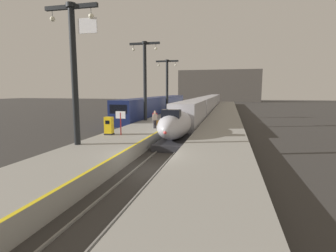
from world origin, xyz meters
TOP-DOWN VIEW (x-y plane):
  - ground_plane at (0.00, 0.00)m, footprint 260.00×260.00m
  - platform_left at (-4.05, 24.75)m, footprint 4.80×110.00m
  - platform_right at (4.05, 24.75)m, footprint 4.80×110.00m
  - platform_left_safety_stripe at (-1.77, 24.75)m, footprint 0.20×107.80m
  - rail_main_left at (-0.75, 27.50)m, footprint 0.08×110.00m
  - rail_main_right at (0.75, 27.50)m, footprint 0.08×110.00m
  - rail_secondary_left at (-8.85, 27.50)m, footprint 0.08×110.00m
  - rail_secondary_right at (-7.35, 27.50)m, footprint 0.08×110.00m
  - highspeed_train_main at (0.00, 41.84)m, footprint 2.92×76.42m
  - regional_train_adjacent at (-8.10, 31.89)m, footprint 2.85×36.60m
  - station_column_near at (-5.85, 1.57)m, footprint 4.00×0.68m
  - station_column_mid at (-5.90, 17.39)m, footprint 4.00×0.68m
  - station_column_far at (-5.90, 29.64)m, footprint 4.00×0.68m
  - passenger_near_edge at (-3.21, 12.66)m, footprint 0.56×0.28m
  - passenger_mid_platform at (-2.65, 10.70)m, footprint 0.47×0.41m
  - rolling_suitcase at (-3.08, 12.95)m, footprint 0.40×0.22m
  - ticket_machine_yellow at (-5.55, 6.00)m, footprint 0.76×0.62m
  - departure_info_board at (-4.42, 6.02)m, footprint 0.90×0.10m
  - terminus_back_wall at (0.00, 102.00)m, footprint 36.00×2.00m

SIDE VIEW (x-z plane):
  - ground_plane at x=0.00m, z-range 0.00..0.00m
  - rail_main_left at x=-0.75m, z-range 0.00..0.12m
  - rail_main_right at x=0.75m, z-range 0.00..0.12m
  - rail_secondary_left at x=-8.85m, z-range 0.00..0.12m
  - rail_secondary_right at x=-7.35m, z-range 0.00..0.12m
  - platform_left at x=-4.05m, z-range 0.00..1.05m
  - platform_right at x=4.05m, z-range 0.00..1.05m
  - platform_left_safety_stripe at x=-1.77m, z-range 1.05..1.06m
  - rolling_suitcase at x=-3.08m, z-range 0.86..1.85m
  - ticket_machine_yellow at x=-5.55m, z-range 0.99..2.59m
  - highspeed_train_main at x=0.00m, z-range 0.17..3.77m
  - passenger_near_edge at x=-3.21m, z-range 1.19..2.88m
  - passenger_mid_platform at x=-2.65m, z-range 1.19..2.88m
  - regional_train_adjacent at x=-8.10m, z-range 0.23..4.03m
  - departure_info_board at x=-4.42m, z-range 1.50..3.62m
  - station_column_far at x=-5.90m, z-range 1.98..11.22m
  - terminus_back_wall at x=0.00m, z-range 0.00..14.00m
  - station_column_near at x=-5.85m, z-range 2.11..11.97m
  - station_column_mid at x=-5.90m, z-range 2.01..12.13m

